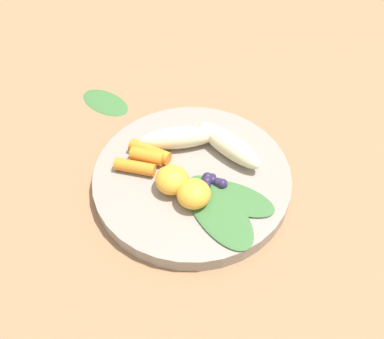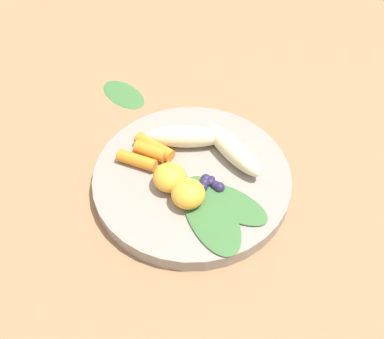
{
  "view_description": "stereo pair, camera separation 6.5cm",
  "coord_description": "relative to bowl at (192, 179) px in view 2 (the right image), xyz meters",
  "views": [
    {
      "loc": [
        -0.37,
        -0.21,
        0.53
      ],
      "look_at": [
        0.0,
        0.0,
        0.03
      ],
      "focal_mm": 43.49,
      "sensor_mm": 36.0,
      "label": 1
    },
    {
      "loc": [
        -0.33,
        -0.26,
        0.53
      ],
      "look_at": [
        0.0,
        0.0,
        0.03
      ],
      "focal_mm": 43.49,
      "sensor_mm": 36.0,
      "label": 2
    }
  ],
  "objects": [
    {
      "name": "ground_plane",
      "position": [
        0.0,
        0.0,
        -0.01
      ],
      "size": [
        2.4,
        2.4,
        0.0
      ],
      "primitive_type": "plane",
      "color": "#99704C"
    },
    {
      "name": "bowl",
      "position": [
        0.0,
        0.0,
        0.0
      ],
      "size": [
        0.28,
        0.28,
        0.02
      ],
      "primitive_type": "cylinder",
      "color": "gray",
      "rests_on": "ground_plane"
    },
    {
      "name": "banana_peeled_left",
      "position": [
        0.04,
        0.04,
        0.03
      ],
      "size": [
        0.1,
        0.11,
        0.03
      ],
      "primitive_type": "ellipsoid",
      "rotation": [
        0.0,
        0.0,
        2.21
      ],
      "color": "beige",
      "rests_on": "bowl"
    },
    {
      "name": "banana_peeled_right",
      "position": [
        0.06,
        -0.03,
        0.03
      ],
      "size": [
        0.07,
        0.12,
        0.03
      ],
      "primitive_type": "ellipsoid",
      "rotation": [
        0.0,
        0.0,
        1.28
      ],
      "color": "beige",
      "rests_on": "bowl"
    },
    {
      "name": "orange_segment_near",
      "position": [
        -0.04,
        -0.03,
        0.03
      ],
      "size": [
        0.05,
        0.05,
        0.03
      ],
      "primitive_type": "ellipsoid",
      "color": "#F4A833",
      "rests_on": "bowl"
    },
    {
      "name": "orange_segment_far",
      "position": [
        -0.03,
        0.01,
        0.03
      ],
      "size": [
        0.05,
        0.05,
        0.03
      ],
      "primitive_type": "ellipsoid",
      "color": "#F4A833",
      "rests_on": "bowl"
    },
    {
      "name": "carrot_front",
      "position": [
        0.0,
        0.07,
        0.02
      ],
      "size": [
        0.02,
        0.06,
        0.02
      ],
      "primitive_type": "cylinder",
      "rotation": [
        0.0,
        1.57,
        1.6
      ],
      "color": "orange",
      "rests_on": "bowl"
    },
    {
      "name": "carrot_mid_left",
      "position": [
        -0.01,
        0.07,
        0.02
      ],
      "size": [
        0.03,
        0.05,
        0.02
      ],
      "primitive_type": "cylinder",
      "rotation": [
        0.0,
        1.57,
        1.8
      ],
      "color": "orange",
      "rests_on": "bowl"
    },
    {
      "name": "carrot_mid_right",
      "position": [
        -0.03,
        0.07,
        0.02
      ],
      "size": [
        0.03,
        0.06,
        0.02
      ],
      "primitive_type": "cylinder",
      "rotation": [
        0.0,
        1.57,
        1.85
      ],
      "color": "orange",
      "rests_on": "bowl"
    },
    {
      "name": "blueberry_pile",
      "position": [
        -0.0,
        -0.04,
        0.02
      ],
      "size": [
        0.04,
        0.04,
        0.01
      ],
      "color": "#2D234C",
      "rests_on": "bowl"
    },
    {
      "name": "kale_leaf_left",
      "position": [
        -0.04,
        -0.06,
        0.01
      ],
      "size": [
        0.12,
        0.15,
        0.0
      ],
      "primitive_type": "ellipsoid",
      "rotation": [
        0.0,
        0.0,
        4.17
      ],
      "color": "#3D7038",
      "rests_on": "bowl"
    },
    {
      "name": "kale_leaf_right",
      "position": [
        -0.01,
        -0.07,
        0.01
      ],
      "size": [
        0.06,
        0.11,
        0.0
      ],
      "primitive_type": "ellipsoid",
      "rotation": [
        0.0,
        0.0,
        4.8
      ],
      "color": "#3D7038",
      "rests_on": "bowl"
    },
    {
      "name": "kale_leaf_stray",
      "position": [
        0.08,
        0.22,
        -0.01
      ],
      "size": [
        0.06,
        0.1,
        0.01
      ],
      "primitive_type": "ellipsoid",
      "rotation": [
        0.0,
        0.0,
        1.44
      ],
      "color": "#3D7038",
      "rests_on": "ground_plane"
    }
  ]
}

